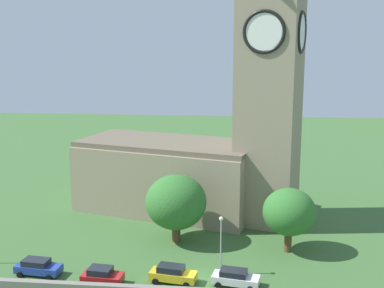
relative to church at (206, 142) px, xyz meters
The scene contains 9 objects.
ground_plane 11.57m from the church, 85.82° to the right, with size 200.00×200.00×0.00m, color #3D6633.
church is the anchor object (origin of this frame).
car_blue 27.72m from the church, 127.68° to the right, with size 4.86×2.57×1.67m.
car_red 25.51m from the church, 111.66° to the right, with size 4.17×2.55×1.78m.
car_yellow 22.98m from the church, 95.05° to the right, with size 4.87×2.64×1.77m.
car_white 23.39m from the church, 78.15° to the right, with size 4.88×2.78×1.63m.
streetlamp_west_mid 19.83m from the church, 81.32° to the right, with size 0.44×0.44×6.30m.
tree_riverside_west 12.10m from the church, 105.24° to the right, with size 7.29×7.29×8.25m.
tree_churchyard 16.84m from the church, 49.70° to the right, with size 5.99×5.99×7.48m.
Camera 1 is at (4.26, -46.09, 23.56)m, focal length 46.40 mm.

